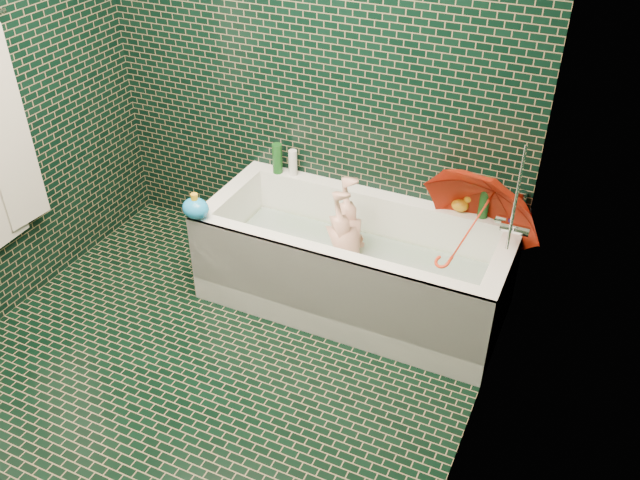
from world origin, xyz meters
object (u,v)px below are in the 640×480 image
at_px(child, 349,256).
at_px(umbrella, 471,228).
at_px(rubber_duck, 462,204).
at_px(bath_toy, 196,208).
at_px(bathtub, 353,272).

distance_m(child, umbrella, 0.72).
relative_size(rubber_duck, bath_toy, 0.70).
height_order(bathtub, child, bathtub).
bearing_deg(bathtub, rubber_duck, 36.23).
bearing_deg(bathtub, bath_toy, -157.85).
relative_size(bathtub, child, 1.91).
relative_size(umbrella, bath_toy, 3.32).
xyz_separation_m(umbrella, rubber_duck, (-0.12, 0.26, -0.03)).
relative_size(bathtub, umbrella, 2.70).
distance_m(bathtub, rubber_duck, 0.72).
xyz_separation_m(bathtub, child, (-0.03, 0.01, 0.10)).
height_order(child, rubber_duck, rubber_duck).
xyz_separation_m(bathtub, umbrella, (0.61, 0.09, 0.42)).
bearing_deg(bath_toy, bathtub, -1.55).
height_order(child, umbrella, umbrella).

